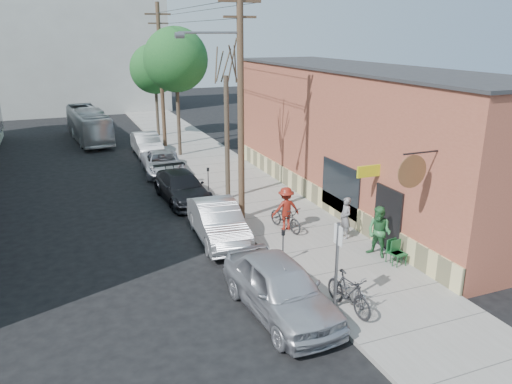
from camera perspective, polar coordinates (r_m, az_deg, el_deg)
name	(u,v)px	position (r m, az deg, el deg)	size (l,w,h in m)	color
ground	(219,269)	(18.29, -4.22, -8.77)	(120.00, 120.00, 0.00)	black
sidewalk	(230,177)	(29.28, -2.96, 1.74)	(4.50, 58.00, 0.15)	gray
cafe_building	(360,135)	(25.32, 11.77, 6.35)	(6.60, 20.20, 6.61)	#9B4E39
end_cap_building	(77,54)	(57.73, -19.80, 14.64)	(18.00, 8.00, 12.00)	#B7B7B2
sign_post	(337,258)	(15.00, 9.24, -7.42)	(0.07, 0.45, 2.80)	slate
parking_meter_near	(283,241)	(18.11, 3.12, -5.59)	(0.14, 0.14, 1.24)	slate
parking_meter_far	(208,175)	(26.39, -5.49, 1.92)	(0.14, 0.14, 1.24)	slate
utility_pole_near	(239,101)	(21.32, -1.91, 10.36)	(3.57, 0.28, 10.00)	#503A28
utility_pole_far	(161,74)	(36.96, -10.79, 13.12)	(1.80, 0.28, 10.00)	#503A28
tree_bare	(227,139)	(24.56, -3.33, 6.07)	(0.24, 0.24, 6.07)	#44392C
tree_leafy_mid	(176,60)	(33.83, -9.16, 14.69)	(4.18, 4.18, 8.42)	#44392C
tree_leafy_far	(155,69)	(41.05, -11.51, 13.62)	(3.89, 3.89, 7.22)	#44392C
patio_chair_a	(399,253)	(18.75, 16.01, -6.76)	(0.50, 0.50, 0.88)	#144821
patio_chair_b	(394,252)	(18.80, 15.53, -6.65)	(0.50, 0.50, 0.88)	#144821
patron_grey	(345,218)	(20.49, 10.19, -2.93)	(0.63, 0.41, 1.72)	slate
patron_green	(379,232)	(19.03, 13.88, -4.46)	(0.95, 0.74, 1.95)	#2E733D
cyclist	(286,209)	(21.03, 3.43, -1.91)	(1.21, 0.70, 1.87)	maroon
cyclist_bike	(286,218)	(21.17, 3.41, -2.96)	(0.70, 1.99, 1.05)	black
parked_bike_a	(349,293)	(15.44, 10.55, -11.23)	(0.57, 2.00, 1.20)	black
parked_bike_b	(349,286)	(16.12, 10.56, -10.55)	(0.59, 1.68, 0.88)	gray
car_0	(280,288)	(15.23, 2.80, -10.87)	(2.03, 5.05, 1.72)	#B6B6BE
car_1	(218,222)	(20.42, -4.35, -3.41)	(1.68, 4.81, 1.59)	#B0B2B8
car_2	(182,187)	(25.41, -8.46, 0.56)	(2.01, 4.94, 1.43)	black
car_3	(163,163)	(30.52, -10.62, 3.27)	(2.22, 4.81, 1.34)	#B5B6BE
car_4	(147,144)	(35.51, -12.37, 5.36)	(1.62, 4.64, 1.53)	#989A9F
bus	(89,125)	(41.45, -18.59, 7.31)	(2.14, 9.16, 2.55)	silver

